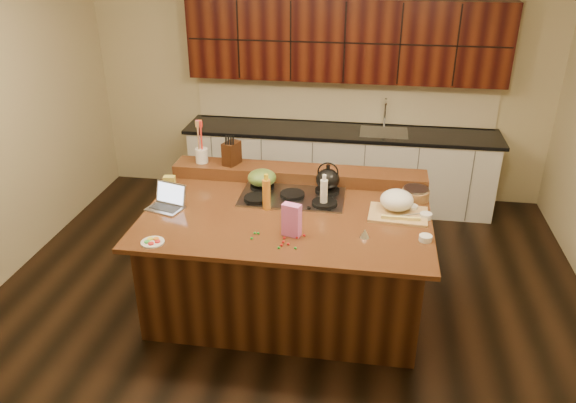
# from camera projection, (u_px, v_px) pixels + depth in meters

# --- Properties ---
(room) EXTENTS (5.52, 5.02, 2.72)m
(room) POSITION_uv_depth(u_px,v_px,m) (287.00, 165.00, 4.55)
(room) COLOR black
(room) RESTS_ON ground
(island) EXTENTS (2.40, 1.60, 0.92)m
(island) POSITION_uv_depth(u_px,v_px,m) (287.00, 259.00, 4.93)
(island) COLOR black
(island) RESTS_ON ground
(back_ledge) EXTENTS (2.40, 0.30, 0.12)m
(back_ledge) POSITION_uv_depth(u_px,v_px,m) (299.00, 174.00, 5.33)
(back_ledge) COLOR black
(back_ledge) RESTS_ON island
(cooktop) EXTENTS (0.92, 0.52, 0.05)m
(cooktop) POSITION_uv_depth(u_px,v_px,m) (292.00, 196.00, 4.99)
(cooktop) COLOR gray
(cooktop) RESTS_ON island
(back_counter) EXTENTS (3.70, 0.66, 2.40)m
(back_counter) POSITION_uv_depth(u_px,v_px,m) (342.00, 125.00, 6.64)
(back_counter) COLOR silver
(back_counter) RESTS_ON ground
(kettle) EXTENTS (0.24, 0.24, 0.19)m
(kettle) POSITION_uv_depth(u_px,v_px,m) (328.00, 179.00, 5.01)
(kettle) COLOR black
(kettle) RESTS_ON cooktop
(green_bowl) EXTENTS (0.31, 0.31, 0.14)m
(green_bowl) POSITION_uv_depth(u_px,v_px,m) (262.00, 178.00, 5.11)
(green_bowl) COLOR #4F6E2C
(green_bowl) RESTS_ON cooktop
(laptop) EXTENTS (0.35, 0.30, 0.20)m
(laptop) POSITION_uv_depth(u_px,v_px,m) (168.00, 201.00, 4.80)
(laptop) COLOR #B7B7BC
(laptop) RESTS_ON island
(oil_bottle) EXTENTS (0.09, 0.09, 0.27)m
(oil_bottle) POSITION_uv_depth(u_px,v_px,m) (267.00, 195.00, 4.74)
(oil_bottle) COLOR orange
(oil_bottle) RESTS_ON island
(vinegar_bottle) EXTENTS (0.08, 0.08, 0.25)m
(vinegar_bottle) POSITION_uv_depth(u_px,v_px,m) (324.00, 194.00, 4.78)
(vinegar_bottle) COLOR silver
(vinegar_bottle) RESTS_ON island
(wooden_tray) EXTENTS (0.50, 0.40, 0.20)m
(wooden_tray) POSITION_uv_depth(u_px,v_px,m) (397.00, 203.00, 4.70)
(wooden_tray) COLOR tan
(wooden_tray) RESTS_ON island
(ramekin_a) EXTENTS (0.13, 0.13, 0.04)m
(ramekin_a) POSITION_uv_depth(u_px,v_px,m) (426.00, 238.00, 4.30)
(ramekin_a) COLOR white
(ramekin_a) RESTS_ON island
(ramekin_b) EXTENTS (0.12, 0.12, 0.04)m
(ramekin_b) POSITION_uv_depth(u_px,v_px,m) (412.00, 208.00, 4.76)
(ramekin_b) COLOR white
(ramekin_b) RESTS_ON island
(ramekin_c) EXTENTS (0.13, 0.13, 0.04)m
(ramekin_c) POSITION_uv_depth(u_px,v_px,m) (426.00, 216.00, 4.63)
(ramekin_c) COLOR white
(ramekin_c) RESTS_ON island
(strainer_bowl) EXTENTS (0.31, 0.31, 0.09)m
(strainer_bowl) POSITION_uv_depth(u_px,v_px,m) (415.00, 195.00, 4.95)
(strainer_bowl) COLOR #996B3F
(strainer_bowl) RESTS_ON island
(kitchen_timer) EXTENTS (0.08, 0.08, 0.07)m
(kitchen_timer) POSITION_uv_depth(u_px,v_px,m) (365.00, 233.00, 4.34)
(kitchen_timer) COLOR silver
(kitchen_timer) RESTS_ON island
(pink_bag) EXTENTS (0.16, 0.11, 0.27)m
(pink_bag) POSITION_uv_depth(u_px,v_px,m) (292.00, 220.00, 4.33)
(pink_bag) COLOR #E96DC7
(pink_bag) RESTS_ON island
(candy_plate) EXTENTS (0.23, 0.23, 0.01)m
(candy_plate) POSITION_uv_depth(u_px,v_px,m) (153.00, 242.00, 4.28)
(candy_plate) COLOR white
(candy_plate) RESTS_ON island
(package_box) EXTENTS (0.11, 0.08, 0.14)m
(package_box) POSITION_uv_depth(u_px,v_px,m) (170.00, 183.00, 5.10)
(package_box) COLOR gold
(package_box) RESTS_ON island
(utensil_crock) EXTENTS (0.12, 0.12, 0.14)m
(utensil_crock) POSITION_uv_depth(u_px,v_px,m) (202.00, 155.00, 5.40)
(utensil_crock) COLOR white
(utensil_crock) RESTS_ON back_ledge
(knife_block) EXTENTS (0.17, 0.21, 0.22)m
(knife_block) POSITION_uv_depth(u_px,v_px,m) (232.00, 153.00, 5.35)
(knife_block) COLOR black
(knife_block) RESTS_ON back_ledge
(gumdrop_0) EXTENTS (0.02, 0.02, 0.02)m
(gumdrop_0) POSITION_uv_depth(u_px,v_px,m) (304.00, 235.00, 4.37)
(gumdrop_0) COLOR red
(gumdrop_0) RESTS_ON island
(gumdrop_1) EXTENTS (0.02, 0.02, 0.02)m
(gumdrop_1) POSITION_uv_depth(u_px,v_px,m) (252.00, 238.00, 4.32)
(gumdrop_1) COLOR #198C26
(gumdrop_1) RESTS_ON island
(gumdrop_2) EXTENTS (0.02, 0.02, 0.02)m
(gumdrop_2) POSITION_uv_depth(u_px,v_px,m) (283.00, 242.00, 4.27)
(gumdrop_2) COLOR red
(gumdrop_2) RESTS_ON island
(gumdrop_3) EXTENTS (0.02, 0.02, 0.02)m
(gumdrop_3) POSITION_uv_depth(u_px,v_px,m) (279.00, 248.00, 4.19)
(gumdrop_3) COLOR #198C26
(gumdrop_3) RESTS_ON island
(gumdrop_4) EXTENTS (0.02, 0.02, 0.02)m
(gumdrop_4) POSITION_uv_depth(u_px,v_px,m) (281.00, 245.00, 4.23)
(gumdrop_4) COLOR red
(gumdrop_4) RESTS_ON island
(gumdrop_5) EXTENTS (0.02, 0.02, 0.02)m
(gumdrop_5) POSITION_uv_depth(u_px,v_px,m) (255.00, 233.00, 4.40)
(gumdrop_5) COLOR #198C26
(gumdrop_5) RESTS_ON island
(gumdrop_6) EXTENTS (0.02, 0.02, 0.02)m
(gumdrop_6) POSITION_uv_depth(u_px,v_px,m) (284.00, 238.00, 4.33)
(gumdrop_6) COLOR red
(gumdrop_6) RESTS_ON island
(gumdrop_7) EXTENTS (0.02, 0.02, 0.02)m
(gumdrop_7) POSITION_uv_depth(u_px,v_px,m) (258.00, 233.00, 4.39)
(gumdrop_7) COLOR #198C26
(gumdrop_7) RESTS_ON island
(gumdrop_8) EXTENTS (0.02, 0.02, 0.02)m
(gumdrop_8) POSITION_uv_depth(u_px,v_px,m) (288.00, 244.00, 4.24)
(gumdrop_8) COLOR red
(gumdrop_8) RESTS_ON island
(gumdrop_9) EXTENTS (0.02, 0.02, 0.02)m
(gumdrop_9) POSITION_uv_depth(u_px,v_px,m) (295.00, 248.00, 4.19)
(gumdrop_9) COLOR #198C26
(gumdrop_9) RESTS_ON island
(gumdrop_10) EXTENTS (0.02, 0.02, 0.02)m
(gumdrop_10) POSITION_uv_depth(u_px,v_px,m) (297.00, 238.00, 4.33)
(gumdrop_10) COLOR red
(gumdrop_10) RESTS_ON island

